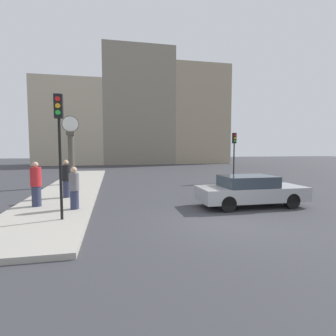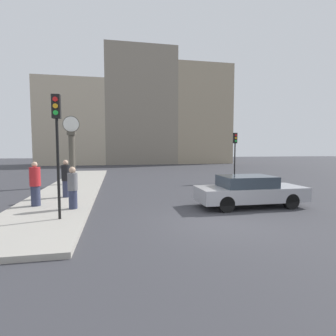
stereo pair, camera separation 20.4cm
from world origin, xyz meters
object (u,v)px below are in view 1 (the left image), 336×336
object	(u,v)px
sedan_car	(250,191)
pedestrian_red_top	(36,184)
traffic_light_near	(59,131)
pedestrian_black_jacket	(66,179)
traffic_light_far	(234,147)
street_clock	(71,152)
pedestrian_grey_jacket	(74,188)

from	to	relation	value
sedan_car	pedestrian_red_top	distance (m)	8.83
sedan_car	traffic_light_near	size ratio (longest dim) A/B	1.13
pedestrian_black_jacket	traffic_light_far	bearing A→B (deg)	23.66
sedan_car	pedestrian_black_jacket	size ratio (longest dim) A/B	2.57
sedan_car	street_clock	bearing A→B (deg)	137.33
pedestrian_black_jacket	pedestrian_red_top	size ratio (longest dim) A/B	0.99
traffic_light_far	pedestrian_grey_jacket	distance (m)	12.61
traffic_light_near	pedestrian_grey_jacket	distance (m)	2.54
sedan_car	pedestrian_black_jacket	world-z (taller)	pedestrian_black_jacket
traffic_light_far	pedestrian_black_jacket	distance (m)	11.94
traffic_light_far	pedestrian_black_jacket	size ratio (longest dim) A/B	2.02
traffic_light_far	street_clock	distance (m)	11.31
traffic_light_near	traffic_light_far	size ratio (longest dim) A/B	1.13
traffic_light_far	pedestrian_grey_jacket	world-z (taller)	traffic_light_far
pedestrian_red_top	sedan_car	bearing A→B (deg)	-7.37
traffic_light_far	pedestrian_red_top	distance (m)	13.48
traffic_light_far	pedestrian_grey_jacket	xyz separation A→B (m)	(-10.14, -7.32, -1.61)
traffic_light_far	pedestrian_black_jacket	world-z (taller)	traffic_light_far
pedestrian_red_top	pedestrian_grey_jacket	size ratio (longest dim) A/B	1.10
street_clock	pedestrian_red_top	distance (m)	6.69
pedestrian_black_jacket	pedestrian_grey_jacket	distance (m)	2.66
traffic_light_near	pedestrian_grey_jacket	world-z (taller)	traffic_light_near
street_clock	pedestrian_red_top	xyz separation A→B (m)	(-0.39, -6.57, -1.21)
sedan_car	street_clock	world-z (taller)	street_clock
pedestrian_red_top	pedestrian_black_jacket	bearing A→B (deg)	64.07
pedestrian_red_top	traffic_light_near	bearing A→B (deg)	-59.02
traffic_light_far	street_clock	size ratio (longest dim) A/B	0.82
traffic_light_near	street_clock	distance (m)	8.92
sedan_car	street_clock	distance (m)	11.47
pedestrian_red_top	street_clock	bearing A→B (deg)	86.57
sedan_car	pedestrian_grey_jacket	xyz separation A→B (m)	(-7.19, 0.33, 0.29)
traffic_light_far	street_clock	xyz separation A→B (m)	(-11.31, 0.06, -0.32)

